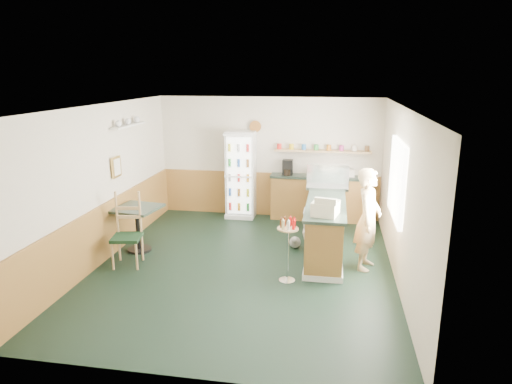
% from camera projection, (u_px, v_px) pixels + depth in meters
% --- Properties ---
extents(ground, '(6.00, 6.00, 0.00)m').
position_uv_depth(ground, '(244.00, 266.00, 7.81)').
color(ground, black).
rests_on(ground, ground).
extents(room_envelope, '(5.04, 6.02, 2.72)m').
position_uv_depth(room_envelope, '(238.00, 170.00, 8.16)').
color(room_envelope, beige).
rests_on(room_envelope, ground).
extents(service_counter, '(0.68, 3.01, 1.01)m').
position_uv_depth(service_counter, '(325.00, 225.00, 8.50)').
color(service_counter, olive).
rests_on(service_counter, ground).
extents(back_counter, '(2.24, 0.42, 1.69)m').
position_uv_depth(back_counter, '(320.00, 196.00, 10.15)').
color(back_counter, olive).
rests_on(back_counter, ground).
extents(drinks_fridge, '(0.65, 0.54, 1.96)m').
position_uv_depth(drinks_fridge, '(241.00, 175.00, 10.28)').
color(drinks_fridge, white).
rests_on(drinks_fridge, ground).
extents(display_case, '(0.81, 0.42, 0.46)m').
position_uv_depth(display_case, '(328.00, 177.00, 8.88)').
color(display_case, silver).
rests_on(display_case, service_counter).
extents(cash_register, '(0.47, 0.48, 0.22)m').
position_uv_depth(cash_register, '(325.00, 208.00, 7.26)').
color(cash_register, beige).
rests_on(cash_register, service_counter).
extents(shopkeeper, '(0.55, 0.66, 1.72)m').
position_uv_depth(shopkeeper, '(368.00, 219.00, 7.55)').
color(shopkeeper, tan).
rests_on(shopkeeper, ground).
extents(condiment_stand, '(0.33, 0.33, 1.04)m').
position_uv_depth(condiment_stand, '(288.00, 241.00, 7.09)').
color(condiment_stand, silver).
rests_on(condiment_stand, ground).
extents(newspaper_rack, '(0.09, 0.45, 0.53)m').
position_uv_depth(newspaper_rack, '(306.00, 223.00, 8.48)').
color(newspaper_rack, black).
rests_on(newspaper_rack, ground).
extents(cafe_table, '(0.87, 0.87, 0.84)m').
position_uv_depth(cafe_table, '(138.00, 220.00, 8.35)').
color(cafe_table, black).
rests_on(cafe_table, ground).
extents(cafe_chair, '(0.54, 0.54, 1.26)m').
position_uv_depth(cafe_chair, '(129.00, 227.00, 7.80)').
color(cafe_chair, black).
rests_on(cafe_chair, ground).
extents(dog_doorstop, '(0.22, 0.28, 0.26)m').
position_uv_depth(dog_doorstop, '(295.00, 242.00, 8.59)').
color(dog_doorstop, gray).
rests_on(dog_doorstop, ground).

